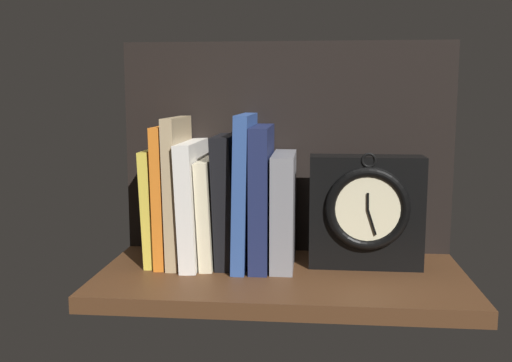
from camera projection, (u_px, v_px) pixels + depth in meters
The scene contains 12 objects.
ground_plane at pixel (282, 280), 94.37cm from camera, with size 58.52×29.36×2.50cm, color #4C2D19.
back_panel at pixel (287, 148), 105.31cm from camera, with size 58.52×1.20×37.46cm, color black.
book_yellow_seinlanguage at pixel (155, 205), 99.85cm from camera, with size 1.68×12.64×19.15cm, color gold.
book_orange_pandolfini at pixel (167, 194), 99.37cm from camera, with size 1.67×14.11×23.08cm, color orange.
book_tan_shortstories at pixel (179, 190), 99.06cm from camera, with size 1.97×14.77×24.51cm, color tan.
book_white_catcher at pixel (194, 202), 99.11cm from camera, with size 2.68×16.76×20.47cm, color silver.
book_cream_twain at pixel (210, 211), 99.06cm from camera, with size 2.10×14.49×17.61cm, color beige.
book_black_skeptic at pixel (227, 199), 98.49cm from camera, with size 3.16×12.94×21.57cm, color black.
book_blue_modern at pixel (245, 190), 97.96cm from camera, with size 2.18×16.85×25.04cm, color #2D4C8E.
book_navy_bierce at pixel (262, 195), 97.82cm from camera, with size 2.99×16.35×23.13cm, color #192147.
book_gray_chess at pixel (283, 209), 97.81cm from camera, with size 3.64×15.35×18.62cm, color gray.
framed_clock at pixel (366, 211), 95.78cm from camera, with size 18.40×7.18×19.22cm.
Camera 1 is at (4.67, -91.01, 28.25)cm, focal length 41.21 mm.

